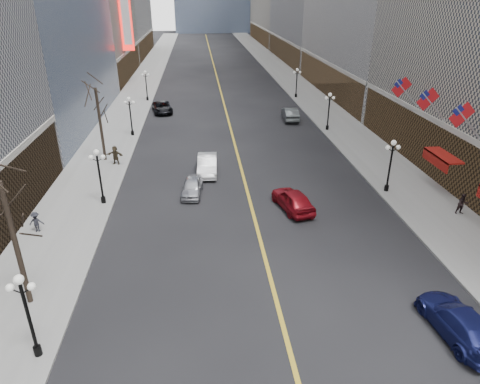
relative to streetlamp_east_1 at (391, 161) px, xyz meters
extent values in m
cube|color=gray|center=(2.20, 40.00, -2.83)|extent=(6.00, 230.00, 0.15)
cube|color=gray|center=(-25.80, 40.00, -2.83)|extent=(6.00, 230.00, 0.15)
cube|color=gold|center=(-11.80, 50.00, -2.89)|extent=(0.25, 200.00, 0.02)
cube|color=brown|center=(6.60, -1.00, -0.30)|extent=(2.80, 41.00, 5.00)
cube|color=brown|center=(6.60, 38.00, -0.30)|extent=(2.80, 35.00, 5.00)
cube|color=brown|center=(6.60, 76.00, -0.30)|extent=(2.80, 39.00, 5.00)
cube|color=brown|center=(6.60, 119.00, -0.30)|extent=(2.80, 45.00, 5.00)
cube|color=brown|center=(-30.20, 57.00, -0.30)|extent=(2.80, 29.00, 5.00)
cube|color=brown|center=(-30.20, 91.00, -0.30)|extent=(2.80, 37.00, 5.00)
cylinder|color=black|center=(0.00, 0.00, -2.50)|extent=(0.36, 0.36, 0.50)
cylinder|color=black|center=(0.00, 0.00, -0.75)|extent=(0.16, 0.16, 4.00)
sphere|color=white|center=(0.00, 0.00, 1.55)|extent=(0.44, 0.44, 0.44)
sphere|color=white|center=(-0.45, 0.00, 1.15)|extent=(0.36, 0.36, 0.36)
sphere|color=white|center=(0.45, 0.00, 1.15)|extent=(0.36, 0.36, 0.36)
cylinder|color=black|center=(0.00, 18.00, -2.50)|extent=(0.36, 0.36, 0.50)
cylinder|color=black|center=(0.00, 18.00, -0.75)|extent=(0.16, 0.16, 4.00)
sphere|color=white|center=(0.00, 18.00, 1.55)|extent=(0.44, 0.44, 0.44)
sphere|color=white|center=(-0.45, 18.00, 1.15)|extent=(0.36, 0.36, 0.36)
sphere|color=white|center=(0.45, 18.00, 1.15)|extent=(0.36, 0.36, 0.36)
cylinder|color=black|center=(0.00, 36.00, -2.50)|extent=(0.36, 0.36, 0.50)
cylinder|color=black|center=(0.00, 36.00, -0.75)|extent=(0.16, 0.16, 4.00)
sphere|color=white|center=(0.00, 36.00, 1.55)|extent=(0.44, 0.44, 0.44)
sphere|color=white|center=(-0.45, 36.00, 1.15)|extent=(0.36, 0.36, 0.36)
sphere|color=white|center=(0.45, 36.00, 1.15)|extent=(0.36, 0.36, 0.36)
cylinder|color=black|center=(-23.60, -16.00, -2.50)|extent=(0.36, 0.36, 0.50)
cylinder|color=black|center=(-23.60, -16.00, -0.75)|extent=(0.16, 0.16, 4.00)
sphere|color=white|center=(-23.60, -16.00, 1.55)|extent=(0.44, 0.44, 0.44)
sphere|color=white|center=(-24.05, -16.00, 1.15)|extent=(0.36, 0.36, 0.36)
sphere|color=white|center=(-23.15, -16.00, 1.15)|extent=(0.36, 0.36, 0.36)
cylinder|color=black|center=(-23.60, 0.00, -2.50)|extent=(0.36, 0.36, 0.50)
cylinder|color=black|center=(-23.60, 0.00, -0.75)|extent=(0.16, 0.16, 4.00)
sphere|color=white|center=(-23.60, 0.00, 1.55)|extent=(0.44, 0.44, 0.44)
sphere|color=white|center=(-24.05, 0.00, 1.15)|extent=(0.36, 0.36, 0.36)
sphere|color=white|center=(-23.15, 0.00, 1.15)|extent=(0.36, 0.36, 0.36)
cylinder|color=black|center=(-23.60, 18.00, -2.50)|extent=(0.36, 0.36, 0.50)
cylinder|color=black|center=(-23.60, 18.00, -0.75)|extent=(0.16, 0.16, 4.00)
sphere|color=white|center=(-23.60, 18.00, 1.55)|extent=(0.44, 0.44, 0.44)
sphere|color=white|center=(-24.05, 18.00, 1.15)|extent=(0.36, 0.36, 0.36)
sphere|color=white|center=(-23.15, 18.00, 1.15)|extent=(0.36, 0.36, 0.36)
cylinder|color=black|center=(-23.60, 36.00, -2.50)|extent=(0.36, 0.36, 0.50)
cylinder|color=black|center=(-23.60, 36.00, -0.75)|extent=(0.16, 0.16, 4.00)
sphere|color=white|center=(-23.60, 36.00, 1.55)|extent=(0.44, 0.44, 0.44)
sphere|color=white|center=(-24.05, 36.00, 1.15)|extent=(0.36, 0.36, 0.36)
sphere|color=white|center=(-23.15, 36.00, 1.15)|extent=(0.36, 0.36, 0.36)
cylinder|color=#B2B2B7|center=(4.00, -3.00, 3.90)|extent=(2.49, 0.12, 2.49)
cube|color=red|center=(3.35, -3.00, 4.55)|extent=(1.94, 0.04, 1.94)
cube|color=navy|center=(3.00, -3.00, 4.90)|extent=(0.88, 0.06, 0.88)
cylinder|color=#B2B2B7|center=(4.00, 2.00, 3.90)|extent=(2.49, 0.12, 2.49)
cube|color=red|center=(3.35, 2.00, 4.55)|extent=(1.94, 0.04, 1.94)
cube|color=navy|center=(3.00, 2.00, 4.90)|extent=(0.88, 0.06, 0.88)
cylinder|color=#B2B2B7|center=(4.00, 7.00, 3.90)|extent=(2.49, 0.12, 2.49)
cube|color=red|center=(3.35, 7.00, 4.55)|extent=(1.94, 0.04, 1.94)
cube|color=navy|center=(3.00, 7.00, 4.90)|extent=(0.88, 0.06, 0.88)
cube|color=maroon|center=(4.50, 0.00, 0.30)|extent=(1.40, 4.00, 0.15)
cube|color=maroon|center=(3.85, 0.00, -0.10)|extent=(0.10, 4.00, 0.90)
cube|color=red|center=(-27.70, 50.00, 9.10)|extent=(2.00, 0.50, 12.00)
cube|color=white|center=(-27.65, 50.00, 9.10)|extent=(1.40, 0.55, 10.00)
cylinder|color=#2D231C|center=(-25.30, -12.00, 0.85)|extent=(0.28, 0.28, 7.20)
cylinder|color=#2D231C|center=(-25.30, 10.00, 0.85)|extent=(0.28, 0.28, 7.20)
imported|color=#A7A9AE|center=(-16.49, 1.19, -2.21)|extent=(2.04, 4.20, 1.38)
imported|color=silver|center=(-15.09, 5.83, -2.07)|extent=(2.00, 5.15, 1.67)
imported|color=black|center=(-20.80, 28.71, -2.15)|extent=(3.39, 5.73, 1.49)
imported|color=navy|center=(-3.27, -16.50, -2.13)|extent=(2.56, 5.47, 1.54)
imported|color=maroon|center=(-8.62, -2.28, -2.07)|extent=(3.05, 5.19, 1.66)
imported|color=#424749|center=(-3.60, 23.15, -2.06)|extent=(2.08, 5.22, 1.69)
imported|color=black|center=(3.96, -4.59, -1.92)|extent=(0.81, 0.45, 1.66)
imported|color=#22232B|center=(-27.36, -4.19, -1.99)|extent=(1.00, 0.46, 1.51)
imported|color=#342B1D|center=(-23.99, 8.63, -1.83)|extent=(1.79, 0.95, 1.85)
camera|label=1|loc=(-15.64, -31.73, 12.67)|focal=32.00mm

